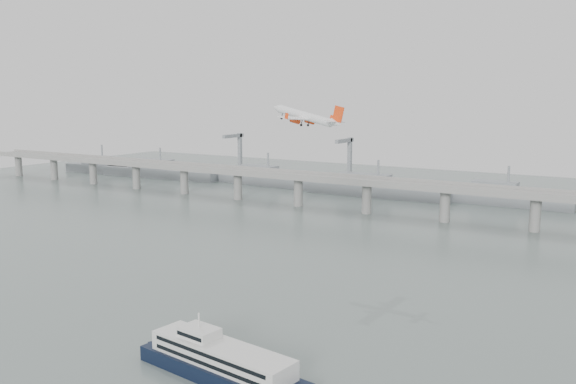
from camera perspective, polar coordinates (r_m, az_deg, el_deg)
The scene contains 5 objects.
ground at distance 207.48m, azimuth -8.09°, elevation -11.95°, with size 900.00×900.00×0.00m, color slate.
bridge at distance 374.99m, azimuth 11.43°, elevation 0.23°, with size 800.00×22.00×23.90m.
distant_fleet at distance 504.04m, azimuth -2.69°, elevation 1.32°, with size 453.00×60.90×40.00m.
ferry at distance 167.43m, azimuth -6.23°, elevation -15.59°, with size 85.76×22.50×16.19m.
airliner at distance 251.01m, azimuth 1.72°, elevation 7.07°, with size 35.97×32.58×10.06m.
Camera 1 is at (123.94, -148.97, 74.13)m, focal length 38.00 mm.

